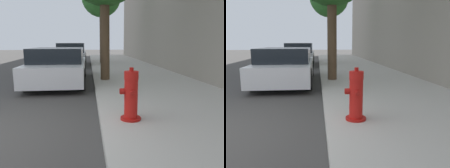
{
  "view_description": "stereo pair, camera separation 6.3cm",
  "coord_description": "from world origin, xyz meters",
  "views": [
    {
      "loc": [
        1.81,
        -3.14,
        1.44
      ],
      "look_at": [
        2.31,
        1.56,
        0.54
      ],
      "focal_mm": 35.0,
      "sensor_mm": 36.0,
      "label": 1
    },
    {
      "loc": [
        1.87,
        -3.14,
        1.44
      ],
      "look_at": [
        2.31,
        1.56,
        0.54
      ],
      "focal_mm": 35.0,
      "sensor_mm": 36.0,
      "label": 2
    }
  ],
  "objects": [
    {
      "name": "sidewalk_slab",
      "position": [
        3.77,
        0.0,
        0.07
      ],
      "size": [
        3.57,
        40.0,
        0.15
      ],
      "color": "#B7B2A8",
      "rests_on": "ground_plane"
    },
    {
      "name": "parked_car_near",
      "position": [
        0.77,
        4.79,
        0.62
      ],
      "size": [
        1.84,
        4.38,
        1.25
      ],
      "color": "silver",
      "rests_on": "ground_plane"
    },
    {
      "name": "parked_car_mid",
      "position": [
        0.78,
        10.98,
        0.67
      ],
      "size": [
        1.75,
        4.16,
        1.39
      ],
      "color": "#B7B7BC",
      "rests_on": "ground_plane"
    },
    {
      "name": "fire_hydrant",
      "position": [
        2.5,
        0.36,
        0.55
      ],
      "size": [
        0.37,
        0.36,
        0.89
      ],
      "color": "#A91511",
      "rests_on": "sidewalk_slab"
    }
  ]
}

